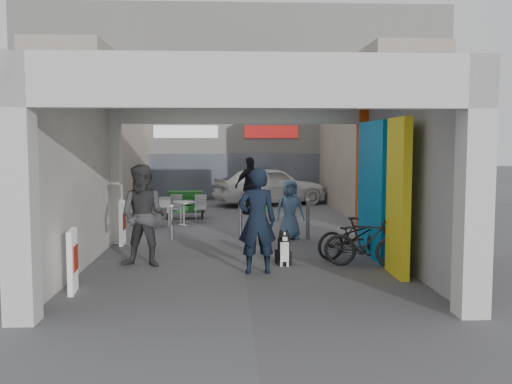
{
  "coord_description": "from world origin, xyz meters",
  "views": [
    {
      "loc": [
        -0.31,
        -11.46,
        2.36
      ],
      "look_at": [
        0.32,
        1.0,
        1.28
      ],
      "focal_mm": 40.0,
      "sensor_mm": 36.0,
      "label": 1
    }
  ],
  "objects": [
    {
      "name": "white_van",
      "position": [
        1.32,
        10.06,
        0.73
      ],
      "size": [
        4.61,
        3.12,
        1.46
      ],
      "primitive_type": "imported",
      "rotation": [
        0.0,
        0.0,
        1.93
      ],
      "color": "white",
      "rests_on": "ground"
    },
    {
      "name": "man_elderly",
      "position": [
        1.22,
        2.32,
        0.73
      ],
      "size": [
        0.78,
        0.58,
        1.45
      ],
      "primitive_type": "imported",
      "rotation": [
        0.0,
        0.0,
        0.17
      ],
      "color": "#4E7099",
      "rests_on": "ground"
    },
    {
      "name": "man_back_turned",
      "position": [
        -1.89,
        -0.62,
        0.97
      ],
      "size": [
        1.07,
        0.91,
        1.95
      ],
      "primitive_type": "imported",
      "rotation": [
        0.0,
        0.0,
        -0.2
      ],
      "color": "#373739",
      "rests_on": "ground"
    },
    {
      "name": "plaza_bldg_right",
      "position": [
        4.5,
        7.5,
        2.5
      ],
      "size": [
        2.0,
        9.0,
        5.0
      ],
      "primitive_type": "cube",
      "color": "#AC9F8E",
      "rests_on": "ground"
    },
    {
      "name": "crate_stack",
      "position": [
        0.84,
        7.87,
        0.28
      ],
      "size": [
        0.54,
        0.47,
        0.56
      ],
      "rotation": [
        0.0,
        0.0,
        -0.32
      ],
      "color": "#1B5E1D",
      "rests_on": "ground"
    },
    {
      "name": "bollard_center",
      "position": [
        0.0,
        2.36,
        0.42
      ],
      "size": [
        0.09,
        0.09,
        0.85
      ],
      "primitive_type": "cylinder",
      "color": "gray",
      "rests_on": "ground"
    },
    {
      "name": "bollard_right",
      "position": [
        1.65,
        2.23,
        0.49
      ],
      "size": [
        0.09,
        0.09,
        0.98
      ],
      "primitive_type": "cylinder",
      "color": "gray",
      "rests_on": "ground"
    },
    {
      "name": "bicycle_rear",
      "position": [
        2.3,
        -0.94,
        0.48
      ],
      "size": [
        1.65,
        0.96,
        0.95
      ],
      "primitive_type": "imported",
      "rotation": [
        0.0,
        0.0,
        1.23
      ],
      "color": "black",
      "rests_on": "ground"
    },
    {
      "name": "plaza_bldg_left",
      "position": [
        -4.5,
        7.5,
        2.5
      ],
      "size": [
        2.0,
        9.0,
        5.0
      ],
      "primitive_type": "cube",
      "color": "#AC9F8E",
      "rests_on": "ground"
    },
    {
      "name": "produce_stand",
      "position": [
        -1.63,
        6.27,
        0.33
      ],
      "size": [
        1.28,
        0.69,
        0.84
      ],
      "rotation": [
        0.0,
        0.0,
        0.06
      ],
      "color": "black",
      "rests_on": "ground"
    },
    {
      "name": "cafe_set",
      "position": [
        -1.67,
        5.15,
        0.29
      ],
      "size": [
        1.34,
        1.08,
        0.81
      ],
      "rotation": [
        0.0,
        0.0,
        0.12
      ],
      "color": "#A6A6AB",
      "rests_on": "ground"
    },
    {
      "name": "bicycle_front",
      "position": [
        2.29,
        -0.07,
        0.45
      ],
      "size": [
        1.83,
        1.15,
        0.91
      ],
      "primitive_type": "imported",
      "rotation": [
        0.0,
        0.0,
        1.92
      ],
      "color": "black",
      "rests_on": "ground"
    },
    {
      "name": "man_with_dog",
      "position": [
        0.22,
        -1.31,
        0.95
      ],
      "size": [
        0.72,
        0.49,
        1.91
      ],
      "primitive_type": "imported",
      "rotation": [
        0.0,
        0.0,
        3.2
      ],
      "color": "black",
      "rests_on": "ground"
    },
    {
      "name": "border_collie",
      "position": [
        0.77,
        -0.65,
        0.28
      ],
      "size": [
        0.26,
        0.52,
        0.71
      ],
      "rotation": [
        0.0,
        0.0,
        0.14
      ],
      "color": "black",
      "rests_on": "ground"
    },
    {
      "name": "advert_board_near",
      "position": [
        -2.75,
        -2.51,
        0.51
      ],
      "size": [
        0.15,
        0.56,
        1.0
      ],
      "rotation": [
        0.0,
        0.0,
        0.1
      ],
      "color": "silver",
      "rests_on": "ground"
    },
    {
      "name": "far_building",
      "position": [
        -0.0,
        13.99,
        3.99
      ],
      "size": [
        18.0,
        4.08,
        8.0
      ],
      "color": "silver",
      "rests_on": "ground"
    },
    {
      "name": "advert_board_far",
      "position": [
        -2.75,
        1.76,
        0.51
      ],
      "size": [
        0.12,
        0.55,
        1.0
      ],
      "rotation": [
        0.0,
        0.0,
        0.05
      ],
      "color": "silver",
      "rests_on": "ground"
    },
    {
      "name": "bollard_left",
      "position": [
        -1.67,
        2.36,
        0.41
      ],
      "size": [
        0.09,
        0.09,
        0.83
      ],
      "primitive_type": "cylinder",
      "color": "gray",
      "rests_on": "ground"
    },
    {
      "name": "arcade_canopy",
      "position": [
        0.54,
        -0.82,
        2.3
      ],
      "size": [
        6.4,
        6.45,
        6.4
      ],
      "color": "beige",
      "rests_on": "ground"
    },
    {
      "name": "man_crates",
      "position": [
        0.45,
        7.24,
        0.95
      ],
      "size": [
        1.2,
        0.87,
        1.89
      ],
      "primitive_type": "imported",
      "rotation": [
        0.0,
        0.0,
        3.56
      ],
      "color": "black",
      "rests_on": "ground"
    },
    {
      "name": "ground",
      "position": [
        0.0,
        0.0,
        0.0
      ],
      "size": [
        90.0,
        90.0,
        0.0
      ],
      "primitive_type": "plane",
      "color": "#525257",
      "rests_on": "ground"
    }
  ]
}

